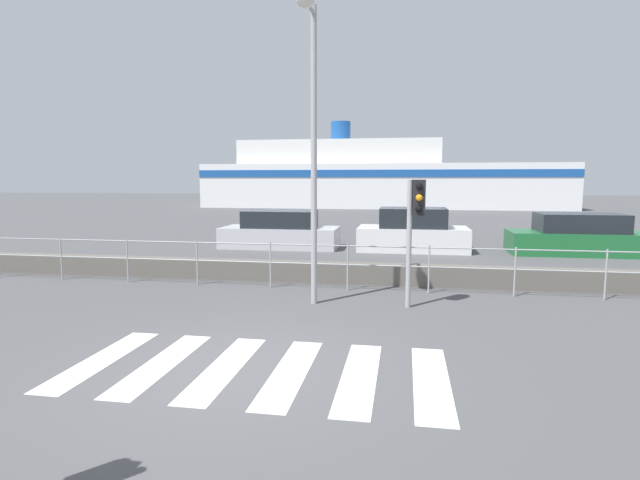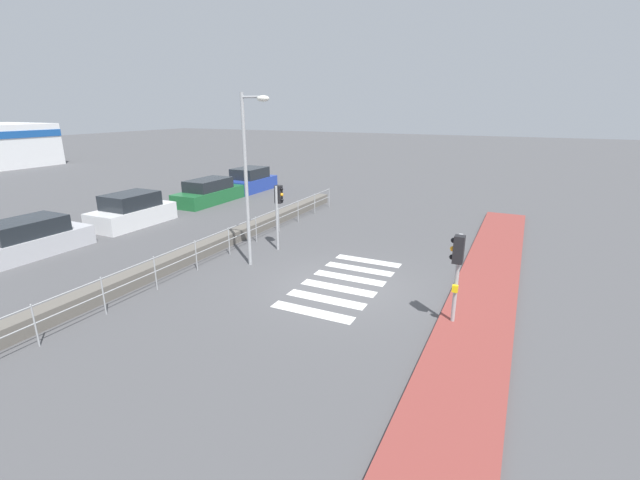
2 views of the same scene
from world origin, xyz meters
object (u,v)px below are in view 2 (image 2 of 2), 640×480
at_px(streetlamp, 250,162).
at_px(parked_car_white, 132,211).
at_px(traffic_light_near, 457,262).
at_px(parked_car_silver, 27,240).
at_px(parked_car_blue, 250,181).
at_px(traffic_light_far, 278,203).
at_px(parked_car_green, 209,193).

distance_m(streetlamp, parked_car_white, 9.04).
relative_size(traffic_light_near, parked_car_silver, 0.57).
distance_m(traffic_light_near, parked_car_blue, 20.27).
height_order(traffic_light_far, parked_car_silver, traffic_light_far).
bearing_deg(traffic_light_near, streetlamp, 77.55).
bearing_deg(parked_car_blue, streetlamp, -144.80).
bearing_deg(traffic_light_far, streetlamp, -174.88).
bearing_deg(parked_car_green, streetlamp, -132.40).
distance_m(traffic_light_far, streetlamp, 2.66).
height_order(streetlamp, parked_car_white, streetlamp).
distance_m(parked_car_silver, parked_car_green, 10.32).
distance_m(traffic_light_far, parked_car_blue, 12.75).
bearing_deg(traffic_light_far, parked_car_green, 55.45).
relative_size(traffic_light_near, streetlamp, 0.42).
bearing_deg(traffic_light_near, traffic_light_far, 63.78).
bearing_deg(parked_car_silver, parked_car_blue, 0.00).
relative_size(traffic_light_far, streetlamp, 0.43).
relative_size(traffic_light_near, parked_car_blue, 0.63).
bearing_deg(traffic_light_far, traffic_light_near, -116.22).
height_order(traffic_light_near, parked_car_white, traffic_light_near).
distance_m(traffic_light_near, parked_car_green, 17.82).
bearing_deg(parked_car_white, streetlamp, -104.04).
distance_m(traffic_light_far, parked_car_white, 8.20).
distance_m(parked_car_silver, parked_car_blue, 14.50).
xyz_separation_m(traffic_light_far, parked_car_green, (5.59, 8.11, -1.25)).
distance_m(streetlamp, parked_car_blue, 14.68).
relative_size(traffic_light_far, parked_car_blue, 0.65).
relative_size(parked_car_silver, parked_car_blue, 1.11).
relative_size(traffic_light_far, parked_car_white, 0.65).
height_order(traffic_light_far, parked_car_green, traffic_light_far).
height_order(traffic_light_far, streetlamp, streetlamp).
relative_size(traffic_light_near, parked_car_green, 0.54).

